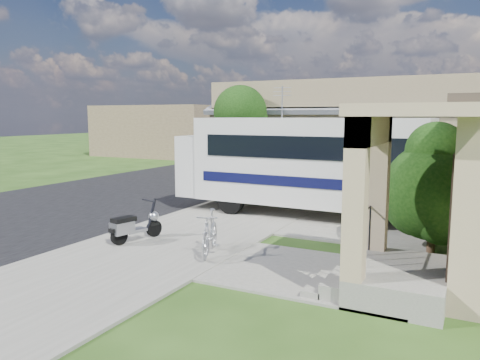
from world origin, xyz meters
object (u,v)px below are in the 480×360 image
at_px(motorhome, 302,161).
at_px(bicycle, 210,235).
at_px(scooter, 133,226).
at_px(shrub, 438,187).
at_px(pickup_truck, 239,159).
at_px(garden_hose, 355,263).
at_px(van, 278,149).

distance_m(motorhome, bicycle, 5.45).
bearing_deg(scooter, shrub, 34.37).
xyz_separation_m(motorhome, pickup_truck, (-6.87, 8.97, -0.94)).
bearing_deg(pickup_truck, garden_hose, 125.16).
relative_size(bicycle, van, 0.26).
relative_size(pickup_truck, van, 0.92).
xyz_separation_m(shrub, van, (-11.58, 18.42, -0.63)).
bearing_deg(van, motorhome, -59.73).
bearing_deg(garden_hose, pickup_truck, 125.74).
bearing_deg(pickup_truck, shrub, 133.00).
bearing_deg(pickup_truck, scooter, 106.16).
bearing_deg(motorhome, scooter, -116.04).
distance_m(motorhome, shrub, 5.05).
relative_size(bicycle, garden_hose, 4.65).
distance_m(van, garden_hose, 22.63).
relative_size(motorhome, garden_hose, 22.42).
bearing_deg(garden_hose, motorhome, 122.10).
xyz_separation_m(motorhome, bicycle, (-0.33, -5.29, -1.27)).
height_order(scooter, garden_hose, scooter).
bearing_deg(garden_hose, van, 116.68).
bearing_deg(bicycle, garden_hose, -5.85).
bearing_deg(scooter, garden_hose, 21.92).
height_order(van, garden_hose, van).
distance_m(scooter, garden_hose, 5.48).
relative_size(bicycle, pickup_truck, 0.28).
height_order(bicycle, pickup_truck, pickup_truck).
bearing_deg(shrub, van, 122.16).
xyz_separation_m(shrub, bicycle, (-4.58, -2.57, -1.08)).
relative_size(motorhome, shrub, 2.61).
bearing_deg(scooter, motorhome, 77.78).
bearing_deg(shrub, pickup_truck, 133.58).
xyz_separation_m(motorhome, garden_hose, (2.82, -4.50, -1.69)).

